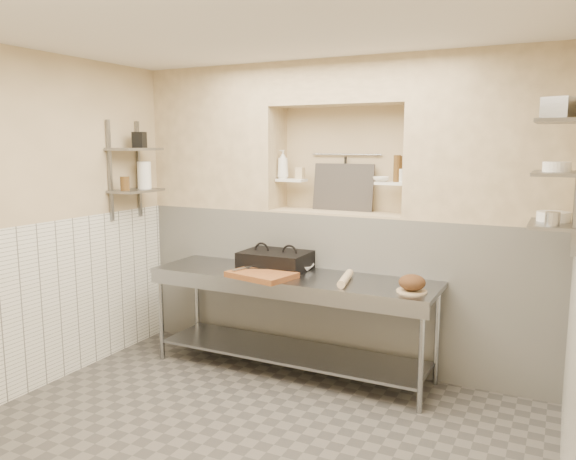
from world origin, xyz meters
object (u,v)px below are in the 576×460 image
Objects in this scene: prep_table at (290,303)px; panini_press at (276,260)px; cutting_board at (262,275)px; mixing_bowl at (302,267)px; bottle_soap at (283,164)px; rolling_pin at (345,279)px; bowl_alcove at (381,179)px; jug_left at (144,175)px; bread_loaf at (412,282)px.

prep_table is 0.43m from panini_press.
panini_press is at bearing 97.14° from cutting_board.
mixing_bowl is at bearing 65.13° from cutting_board.
bottle_soap is (-0.17, 0.75, 0.93)m from cutting_board.
bowl_alcove is at bearing 79.40° from rolling_pin.
bowl_alcove is 0.55× the size of jug_left.
bowl_alcove is (0.63, 0.32, 0.81)m from mixing_bowl.
mixing_bowl is 1.04× the size of bread_loaf.
cutting_board is at bearing -138.22° from bowl_alcove.
bowl_alcove is at bearing 126.15° from bread_loaf.
bowl_alcove is at bearing 13.70° from jug_left.
bread_loaf is at bearing -5.03° from prep_table.
prep_table is 1.38m from bottle_soap.
bread_loaf is 1.44× the size of bowl_alcove.
bowl_alcove is (0.11, 0.58, 0.80)m from rolling_pin.
bottle_soap reaches higher than jug_left.
jug_left reaches higher than prep_table.
panini_press is at bearing -155.57° from bowl_alcove.
rolling_pin reaches higher than mixing_bowl.
prep_table is 5.87× the size of rolling_pin.
panini_press reaches higher than mixing_bowl.
cutting_board is 1.30m from bread_loaf.
prep_table is at bearing -33.48° from panini_press.
cutting_board is (-0.18, -0.20, 0.28)m from prep_table.
cutting_board is at bearing -175.57° from bread_loaf.
cutting_board is 0.73m from rolling_pin.
bread_loaf is 0.79× the size of jug_left.
jug_left is at bearing -166.30° from bowl_alcove.
bottle_soap is (-0.13, 0.41, 0.87)m from panini_press.
bowl_alcove reaches higher than panini_press.
mixing_bowl is 1.49× the size of bowl_alcove.
bread_loaf reaches higher than rolling_pin.
panini_press is 0.78m from rolling_pin.
panini_press is 1.21m from bowl_alcove.
bottle_soap reaches higher than prep_table.
jug_left reaches higher than bowl_alcove.
jug_left reaches higher than mixing_bowl.
jug_left is (-2.14, 0.03, 0.81)m from rolling_pin.
jug_left is (-1.25, -0.56, -0.11)m from bottle_soap.
prep_table is 4.77× the size of cutting_board.
prep_table is 0.39m from cutting_board.
jug_left is (-2.25, -0.55, 0.01)m from bowl_alcove.
bowl_alcove is (0.64, 0.54, 1.09)m from prep_table.
prep_table is at bearing 0.32° from jug_left.
bread_loaf is at bearing -10.95° from panini_press.
jug_left is at bearing 178.13° from bread_loaf.
bottle_soap reaches higher than panini_press.
bread_loaf is 1.83m from bottle_soap.
bottle_soap is (-0.35, 0.55, 1.21)m from prep_table.
jug_left is at bearing -172.02° from mixing_bowl.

